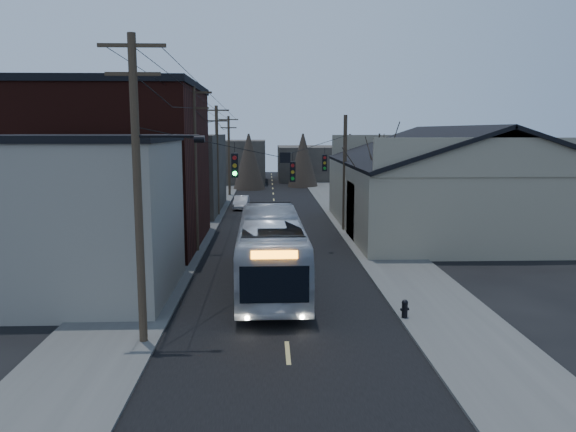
{
  "coord_description": "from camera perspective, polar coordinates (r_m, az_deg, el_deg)",
  "views": [
    {
      "loc": [
        -0.64,
        -15.86,
        7.38
      ],
      "look_at": [
        0.4,
        12.83,
        3.0
      ],
      "focal_mm": 35.0,
      "sensor_mm": 36.0,
      "label": 1
    }
  ],
  "objects": [
    {
      "name": "parked_car",
      "position": [
        53.49,
        -4.77,
        1.39
      ],
      "size": [
        1.45,
        3.82,
        1.24
      ],
      "primitive_type": "imported",
      "rotation": [
        0.0,
        0.0,
        -0.03
      ],
      "color": "#A7A9AF",
      "rests_on": "ground"
    },
    {
      "name": "road_surface",
      "position": [
        46.46,
        -1.26,
        -0.46
      ],
      "size": [
        9.0,
        110.0,
        0.02
      ],
      "primitive_type": "cube",
      "color": "black",
      "rests_on": "ground"
    },
    {
      "name": "fire_hydrant",
      "position": [
        22.7,
        11.78,
        -9.13
      ],
      "size": [
        0.35,
        0.25,
        0.73
      ],
      "rotation": [
        0.0,
        0.0,
        0.25
      ],
      "color": "black",
      "rests_on": "sidewalk_right"
    },
    {
      "name": "building_far_right",
      "position": [
        86.34,
        3.02,
        5.42
      ],
      "size": [
        12.0,
        14.0,
        5.0
      ],
      "primitive_type": "cube",
      "color": "#322C28",
      "rests_on": "ground"
    },
    {
      "name": "building_brick",
      "position": [
        37.14,
        -16.73,
        4.63
      ],
      "size": [
        10.0,
        12.0,
        10.0
      ],
      "primitive_type": "cube",
      "color": "black",
      "rests_on": "ground"
    },
    {
      "name": "bus",
      "position": [
        26.7,
        -1.74,
        -3.49
      ],
      "size": [
        3.13,
        12.66,
        3.51
      ],
      "primitive_type": "imported",
      "rotation": [
        0.0,
        0.0,
        3.16
      ],
      "color": "#A8ACB4",
      "rests_on": "ground"
    },
    {
      "name": "sidewalk_right",
      "position": [
        46.99,
        6.69,
        -0.35
      ],
      "size": [
        4.0,
        110.0,
        0.12
      ],
      "primitive_type": "cube",
      "color": "#474744",
      "rests_on": "ground"
    },
    {
      "name": "building_clapboard",
      "position": [
        26.52,
        -20.43,
        -0.29
      ],
      "size": [
        8.0,
        8.0,
        7.0
      ],
      "primitive_type": "cube",
      "color": "gray",
      "rests_on": "ground"
    },
    {
      "name": "utility_lines",
      "position": [
        40.16,
        -5.63,
        5.17
      ],
      "size": [
        11.24,
        45.28,
        10.5
      ],
      "color": "#382B1E",
      "rests_on": "ground"
    },
    {
      "name": "building_left_far",
      "position": [
        52.76,
        -11.77,
        4.27
      ],
      "size": [
        9.0,
        14.0,
        7.0
      ],
      "primitive_type": "cube",
      "color": "#322C28",
      "rests_on": "ground"
    },
    {
      "name": "sidewalk_left",
      "position": [
        46.81,
        -9.24,
        -0.44
      ],
      "size": [
        4.0,
        110.0,
        0.12
      ],
      "primitive_type": "cube",
      "color": "#474744",
      "rests_on": "ground"
    },
    {
      "name": "warehouse",
      "position": [
        43.33,
        16.29,
        2.12
      ],
      "size": [
        16.16,
        20.6,
        7.73
      ],
      "color": "gray",
      "rests_on": "ground"
    },
    {
      "name": "bare_tree",
      "position": [
        36.76,
        9.14,
        2.66
      ],
      "size": [
        0.4,
        0.4,
        7.2
      ],
      "primitive_type": "cone",
      "color": "black",
      "rests_on": "ground"
    },
    {
      "name": "ground",
      "position": [
        17.51,
        0.21,
        -16.26
      ],
      "size": [
        160.0,
        160.0,
        0.0
      ],
      "primitive_type": "plane",
      "color": "black",
      "rests_on": "ground"
    },
    {
      "name": "building_far_left",
      "position": [
        81.16,
        -5.89,
        5.53
      ],
      "size": [
        10.0,
        12.0,
        6.0
      ],
      "primitive_type": "cube",
      "color": "#322C28",
      "rests_on": "ground"
    }
  ]
}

